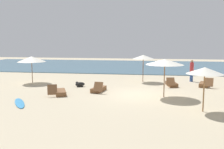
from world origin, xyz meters
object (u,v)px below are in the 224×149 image
object	(u,v)px
lounger_2	(99,89)
lounger_3	(60,92)
lounger_4	(204,84)
lounger_5	(171,84)
dog	(80,84)
umbrella_1	(205,71)
umbrella_2	(143,57)
person_1	(192,71)
umbrella_0	(165,62)
surfboard	(20,103)
umbrella_3	(32,59)

from	to	relation	value
lounger_2	lounger_3	bearing A→B (deg)	-148.80
lounger_4	lounger_5	size ratio (longest dim) A/B	1.01
dog	lounger_5	bearing A→B (deg)	10.69
umbrella_1	umbrella_2	world-z (taller)	umbrella_2
lounger_3	lounger_5	world-z (taller)	lounger_3
person_1	umbrella_2	bearing A→B (deg)	-171.04
umbrella_1	lounger_2	world-z (taller)	umbrella_1
umbrella_0	dog	size ratio (longest dim) A/B	3.02
umbrella_2	surfboard	bearing A→B (deg)	-127.89
umbrella_1	surfboard	distance (m)	9.66
umbrella_3	dog	bearing A→B (deg)	-14.46
lounger_4	dog	distance (m)	9.15
lounger_3	surfboard	size ratio (longest dim) A/B	0.77
umbrella_0	umbrella_2	xyz separation A→B (m)	(-1.40, 5.44, -0.09)
umbrella_1	dog	xyz separation A→B (m)	(-7.59, 5.35, -1.79)
lounger_2	lounger_4	world-z (taller)	lounger_2
dog	umbrella_3	bearing A→B (deg)	165.54
lounger_2	person_1	distance (m)	8.45
lounger_3	umbrella_0	bearing A→B (deg)	3.05
umbrella_0	dog	bearing A→B (deg)	157.25
umbrella_0	surfboard	world-z (taller)	umbrella_0
lounger_3	lounger_4	world-z (taller)	lounger_3
umbrella_0	person_1	xyz separation A→B (m)	(2.52, 6.06, -1.20)
umbrella_0	umbrella_1	size ratio (longest dim) A/B	1.06
umbrella_3	umbrella_0	bearing A→B (deg)	-19.41
umbrella_2	dog	xyz separation A→B (m)	(-4.50, -2.97, -1.83)
person_1	dog	world-z (taller)	person_1
lounger_5	person_1	xyz separation A→B (m)	(1.78, 2.33, 0.74)
lounger_3	person_1	xyz separation A→B (m)	(8.92, 6.40, 0.74)
umbrella_1	umbrella_2	size ratio (longest dim) A/B	0.98
umbrella_0	lounger_4	size ratio (longest dim) A/B	1.29
surfboard	lounger_2	bearing A→B (deg)	46.23
lounger_4	lounger_5	world-z (taller)	lounger_4
lounger_4	dog	xyz separation A→B (m)	(-9.04, -1.43, 0.02)
umbrella_3	dog	xyz separation A→B (m)	(4.18, -1.08, -1.71)
umbrella_1	lounger_3	xyz separation A→B (m)	(-8.08, 2.53, -1.80)
surfboard	lounger_4	bearing A→B (deg)	31.40
umbrella_2	surfboard	distance (m)	10.57
umbrella_2	lounger_2	bearing A→B (deg)	-122.10
umbrella_2	umbrella_1	bearing A→B (deg)	-69.61
umbrella_0	person_1	world-z (taller)	umbrella_0
umbrella_3	surfboard	size ratio (longest dim) A/B	0.96
lounger_3	lounger_4	size ratio (longest dim) A/B	0.99
lounger_3	lounger_5	distance (m)	8.23
umbrella_0	lounger_5	size ratio (longest dim) A/B	1.30
lounger_2	person_1	size ratio (longest dim) A/B	0.97
person_1	surfboard	bearing A→B (deg)	-139.47
umbrella_2	lounger_5	world-z (taller)	umbrella_2
lounger_3	dog	size ratio (longest dim) A/B	2.32
dog	surfboard	size ratio (longest dim) A/B	0.33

